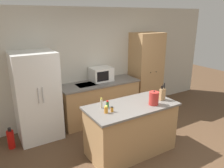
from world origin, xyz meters
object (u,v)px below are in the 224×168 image
knife_block (162,94)px  fire_extinguisher (11,139)px  pantry_cabinet (146,71)px  spice_bottle_amber_oil (101,103)px  microwave (101,74)px  kettle (154,98)px  spice_bottle_tall_dark (107,104)px  spice_bottle_green_herb (112,109)px  refrigerator (37,96)px  spice_bottle_short_red (106,110)px

knife_block → fire_extinguisher: bearing=151.6°
pantry_cabinet → spice_bottle_amber_oil: pantry_cabinet is taller
microwave → kettle: bearing=-87.1°
microwave → spice_bottle_tall_dark: 1.57m
pantry_cabinet → spice_bottle_tall_dark: 2.39m
spice_bottle_green_herb → microwave: bearing=67.1°
kettle → spice_bottle_amber_oil: bearing=157.8°
microwave → kettle: (0.09, -1.74, -0.05)m
spice_bottle_amber_oil → fire_extinguisher: size_ratio=0.42×
spice_bottle_green_herb → kettle: (0.78, -0.12, 0.08)m
refrigerator → spice_bottle_short_red: refrigerator is taller
refrigerator → fire_extinguisher: (-0.58, -0.16, -0.70)m
refrigerator → microwave: refrigerator is taller
refrigerator → kettle: (1.63, -1.60, 0.16)m
refrigerator → spice_bottle_tall_dark: bearing=-55.3°
knife_block → spice_bottle_green_herb: size_ratio=3.61×
spice_bottle_tall_dark → kettle: (0.75, -0.32, 0.06)m
spice_bottle_short_red → refrigerator: bearing=117.1°
refrigerator → fire_extinguisher: refrigerator is taller
spice_bottle_green_herb → spice_bottle_short_red: bearing=173.9°
pantry_cabinet → microwave: size_ratio=4.04×
refrigerator → fire_extinguisher: bearing=-164.3°
microwave → kettle: size_ratio=1.92×
spice_bottle_short_red → fire_extinguisher: (-1.33, 1.30, -0.80)m
spice_bottle_short_red → kettle: bearing=-8.4°
spice_bottle_short_red → kettle: (0.88, -0.13, 0.06)m
pantry_cabinet → microwave: pantry_cabinet is taller
kettle → spice_bottle_short_red: bearing=171.6°
spice_bottle_tall_dark → spice_bottle_short_red: size_ratio=0.98×
refrigerator → knife_block: size_ratio=5.48×
refrigerator → knife_block: 2.44m
spice_bottle_short_red → spice_bottle_amber_oil: size_ratio=0.69×
refrigerator → spice_bottle_amber_oil: (0.78, -1.25, 0.13)m
knife_block → spice_bottle_tall_dark: bearing=167.1°
pantry_cabinet → microwave: (-1.31, 0.07, 0.09)m
spice_bottle_amber_oil → spice_bottle_green_herb: size_ratio=2.00×
pantry_cabinet → spice_bottle_tall_dark: (-1.97, -1.36, -0.02)m
spice_bottle_green_herb → fire_extinguisher: bearing=137.5°
kettle → fire_extinguisher: 2.77m
refrigerator → knife_block: bearing=-38.4°
spice_bottle_short_red → spice_bottle_amber_oil: (0.03, 0.22, 0.03)m
spice_bottle_tall_dark → fire_extinguisher: 2.01m
pantry_cabinet → fire_extinguisher: pantry_cabinet is taller
spice_bottle_amber_oil → spice_bottle_green_herb: (0.07, -0.23, -0.04)m
microwave → kettle: 1.75m
spice_bottle_short_red → microwave: bearing=63.9°
knife_block → kettle: size_ratio=1.25×
refrigerator → pantry_cabinet: 2.85m
spice_bottle_green_herb → refrigerator: bearing=120.0°
microwave → refrigerator: bearing=-174.5°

